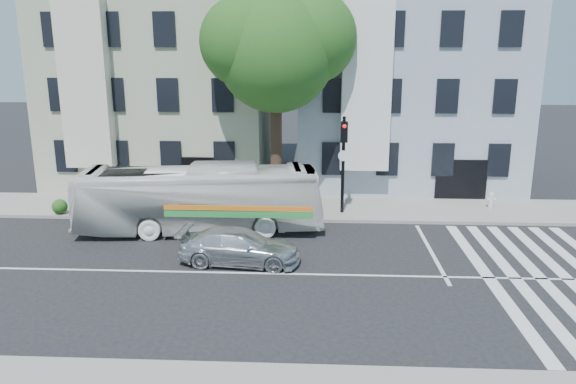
# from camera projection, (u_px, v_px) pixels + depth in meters

# --- Properties ---
(ground) EXTENTS (120.00, 120.00, 0.00)m
(ground) POSITION_uv_depth(u_px,v_px,m) (260.00, 273.00, 19.89)
(ground) COLOR black
(ground) RESTS_ON ground
(sidewalk_far) EXTENTS (80.00, 4.00, 0.15)m
(sidewalk_far) POSITION_uv_depth(u_px,v_px,m) (276.00, 208.00, 27.60)
(sidewalk_far) COLOR gray
(sidewalk_far) RESTS_ON ground
(building_left) EXTENTS (12.00, 10.00, 11.00)m
(building_left) POSITION_uv_depth(u_px,v_px,m) (166.00, 86.00, 33.32)
(building_left) COLOR #A8AD91
(building_left) RESTS_ON ground
(building_right) EXTENTS (12.00, 10.00, 11.00)m
(building_right) POSITION_uv_depth(u_px,v_px,m) (404.00, 87.00, 32.65)
(building_right) COLOR #9DAFBA
(building_right) RESTS_ON ground
(street_tree) EXTENTS (7.30, 5.90, 11.10)m
(street_tree) POSITION_uv_depth(u_px,v_px,m) (277.00, 45.00, 26.34)
(street_tree) COLOR #2D2116
(street_tree) RESTS_ON ground
(bus) EXTENTS (3.66, 10.69, 2.92)m
(bus) POSITION_uv_depth(u_px,v_px,m) (200.00, 199.00, 24.06)
(bus) COLOR silver
(bus) RESTS_ON ground
(sedan) EXTENTS (2.18, 4.61, 1.30)m
(sedan) POSITION_uv_depth(u_px,v_px,m) (239.00, 247.00, 20.67)
(sedan) COLOR silver
(sedan) RESTS_ON ground
(hedge) EXTENTS (8.27, 3.71, 0.70)m
(hedge) POSITION_uv_depth(u_px,v_px,m) (149.00, 208.00, 26.13)
(hedge) COLOR #2D611F
(hedge) RESTS_ON sidewalk_far
(traffic_signal) EXTENTS (0.49, 0.55, 4.69)m
(traffic_signal) POSITION_uv_depth(u_px,v_px,m) (343.00, 153.00, 25.85)
(traffic_signal) COLOR black
(traffic_signal) RESTS_ON ground
(fire_hydrant) EXTENTS (0.42, 0.25, 0.77)m
(fire_hydrant) POSITION_uv_depth(u_px,v_px,m) (491.00, 200.00, 27.35)
(fire_hydrant) COLOR silver
(fire_hydrant) RESTS_ON sidewalk_far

